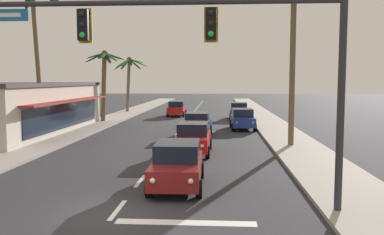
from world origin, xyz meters
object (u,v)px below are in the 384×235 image
Objects in this scene: palm_left_third at (104,73)px; sedan_oncoming_far at (177,108)px; palm_left_second at (35,24)px; storefront_strip_left at (15,108)px; sedan_lead_at_stop_bar at (177,164)px; traffic_signal_mast at (213,44)px; sedan_fifth_in_queue at (197,124)px; palm_right_second at (294,24)px; sedan_third_in_queue at (193,138)px; sedan_parked_nearest_kerb at (242,119)px; sedan_parked_mid_kerb at (239,111)px; palm_left_farthest at (129,72)px.

sedan_oncoming_far is at bearing 49.99° from palm_left_third.
storefront_strip_left is at bearing 134.36° from palm_left_second.
traffic_signal_mast is at bearing -64.75° from sedan_lead_at_stop_bar.
sedan_fifth_in_queue is 12.83m from palm_left_second.
palm_right_second is at bearing -66.66° from sedan_oncoming_far.
palm_right_second reaches higher than sedan_third_in_queue.
palm_left_third is at bearing 159.63° from sedan_parked_nearest_kerb.
storefront_strip_left is at bearing -167.30° from sedan_parked_nearest_kerb.
traffic_signal_mast reaches higher than sedan_lead_at_stop_bar.
traffic_signal_mast reaches higher than sedan_parked_mid_kerb.
sedan_lead_at_stop_bar is at bearing -46.83° from storefront_strip_left.
traffic_signal_mast is 2.63× the size of sedan_parked_nearest_kerb.
palm_right_second is (4.52, 12.51, 2.18)m from traffic_signal_mast.
sedan_parked_mid_kerb is at bearing 80.38° from sedan_third_in_queue.
sedan_parked_nearest_kerb is 0.44× the size of palm_left_second.
sedan_fifth_in_queue is 23.42m from palm_left_farthest.
sedan_third_in_queue is 7.13m from sedan_fifth_in_queue.
palm_left_farthest is at bearing 150.50° from sedan_parked_mid_kerb.
sedan_parked_mid_kerb is at bearing -29.50° from palm_left_farthest.
sedan_third_in_queue is at bearing 96.93° from traffic_signal_mast.
sedan_parked_nearest_kerb is at bearing 105.09° from palm_right_second.
sedan_lead_at_stop_bar and sedan_parked_mid_kerb have the same top height.
sedan_lead_at_stop_bar is 7.13m from sedan_third_in_queue.
palm_left_second is at bearing -164.33° from sedan_fifth_in_queue.
palm_left_second is (-10.63, 4.18, 6.78)m from sedan_third_in_queue.
sedan_lead_at_stop_bar is at bearing -91.22° from sedan_third_in_queue.
storefront_strip_left reaches higher than sedan_lead_at_stop_bar.
storefront_strip_left is (-17.38, -13.11, 1.06)m from sedan_parked_mid_kerb.
palm_left_farthest is at bearing 114.52° from sedan_fifth_in_queue.
sedan_oncoming_far is 19.14m from storefront_strip_left.
sedan_fifth_in_queue is at bearing 94.54° from traffic_signal_mast.
sedan_fifth_in_queue is 13.79m from storefront_strip_left.
traffic_signal_mast is 39.67m from palm_left_farthest.
palm_left_second is at bearing 132.81° from sedan_lead_at_stop_bar.
storefront_strip_left is (-15.11, 17.55, -3.16)m from traffic_signal_mast.
storefront_strip_left is at bearing -117.40° from palm_left_third.
sedan_parked_nearest_kerb is at bearing 84.37° from traffic_signal_mast.
sedan_oncoming_far is 0.26× the size of storefront_strip_left.
traffic_signal_mast reaches higher than sedan_parked_nearest_kerb.
palm_left_second is 0.59× the size of storefront_strip_left.
palm_right_second is (5.89, 9.60, 6.40)m from sedan_lead_at_stop_bar.
sedan_fifth_in_queue is 0.44× the size of palm_left_second.
sedan_fifth_in_queue is at bearing -44.15° from palm_left_third.
storefront_strip_left reaches higher than sedan_third_in_queue.
sedan_parked_nearest_kerb is 17.68m from storefront_strip_left.
palm_left_second is (-10.49, -2.94, 6.78)m from sedan_fifth_in_queue.
sedan_oncoming_far is 21.68m from palm_left_second.
sedan_lead_at_stop_bar is at bearing -97.48° from sedan_parked_mid_kerb.
sedan_third_in_queue is (-1.22, 10.03, -4.22)m from traffic_signal_mast.
palm_right_second reaches higher than traffic_signal_mast.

